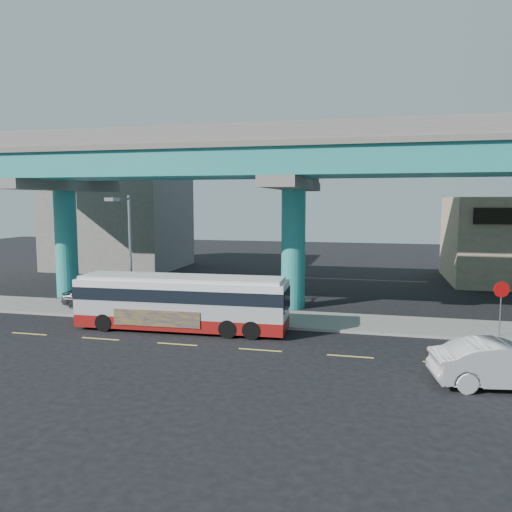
% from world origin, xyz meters
% --- Properties ---
extents(ground, '(120.00, 120.00, 0.00)m').
position_xyz_m(ground, '(0.00, 0.00, 0.00)').
color(ground, black).
rests_on(ground, ground).
extents(sidewalk, '(70.00, 4.00, 0.15)m').
position_xyz_m(sidewalk, '(0.00, 5.50, 0.07)').
color(sidewalk, gray).
rests_on(sidewalk, ground).
extents(lane_markings, '(58.00, 0.12, 0.01)m').
position_xyz_m(lane_markings, '(-0.00, -0.30, 0.01)').
color(lane_markings, '#D8C64C').
rests_on(lane_markings, ground).
extents(viaduct, '(52.00, 12.40, 11.70)m').
position_xyz_m(viaduct, '(-0.00, 9.11, 9.14)').
color(viaduct, teal).
rests_on(viaduct, ground).
extents(building_concrete, '(12.00, 10.00, 9.00)m').
position_xyz_m(building_concrete, '(-20.00, 24.00, 4.50)').
color(building_concrete, gray).
rests_on(building_concrete, ground).
extents(transit_bus, '(11.15, 2.76, 2.84)m').
position_xyz_m(transit_bus, '(-4.75, 2.23, 1.56)').
color(transit_bus, maroon).
rests_on(transit_bus, ground).
extents(sedan, '(3.34, 5.64, 1.68)m').
position_xyz_m(sedan, '(9.56, -2.66, 0.84)').
color(sedan, silver).
rests_on(sedan, ground).
extents(parked_car, '(1.63, 3.76, 1.26)m').
position_xyz_m(parked_car, '(-11.98, 5.55, 0.78)').
color(parked_car, '#333237').
rests_on(parked_car, sidewalk).
extents(street_lamp, '(0.50, 2.28, 6.86)m').
position_xyz_m(street_lamp, '(-8.52, 3.47, 4.67)').
color(street_lamp, gray).
rests_on(street_lamp, sidewalk).
extents(stop_sign, '(0.79, 0.22, 2.70)m').
position_xyz_m(stop_sign, '(10.94, 4.18, 2.11)').
color(stop_sign, gray).
rests_on(stop_sign, sidewalk).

